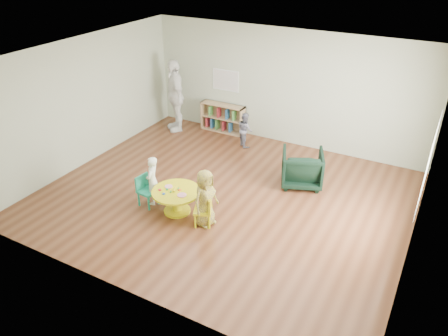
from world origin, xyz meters
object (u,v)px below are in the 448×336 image
at_px(activity_table, 176,197).
at_px(armchair, 302,168).
at_px(bookshelf, 223,118).
at_px(toddler, 245,130).
at_px(kid_chair_right, 205,210).
at_px(kid_chair_left, 146,189).
at_px(child_right, 205,198).
at_px(child_left, 152,181).
at_px(adult_caretaker, 175,95).

relative_size(activity_table, armchair, 1.09).
relative_size(bookshelf, toddler, 1.40).
height_order(kid_chair_right, toddler, toddler).
xyz_separation_m(kid_chair_left, kid_chair_right, (1.34, -0.03, -0.01)).
bearing_deg(toddler, child_right, 145.49).
bearing_deg(kid_chair_left, armchair, 139.20).
xyz_separation_m(kid_chair_right, child_right, (-0.01, 0.02, 0.23)).
xyz_separation_m(child_left, child_right, (1.25, -0.12, 0.05)).
height_order(armchair, child_left, child_left).
distance_m(kid_chair_right, adult_caretaker, 4.47).
xyz_separation_m(kid_chair_right, armchair, (1.03, 2.20, 0.07)).
bearing_deg(bookshelf, armchair, -30.67).
height_order(armchair, child_right, child_right).
relative_size(kid_chair_left, child_left, 0.62).
distance_m(armchair, adult_caretaker, 4.13).
height_order(bookshelf, child_left, child_left).
xyz_separation_m(armchair, child_right, (-1.03, -2.18, 0.16)).
relative_size(kid_chair_left, bookshelf, 0.51).
height_order(kid_chair_left, child_left, child_left).
xyz_separation_m(armchair, child_left, (-2.28, -2.06, 0.11)).
distance_m(bookshelf, child_left, 3.75).
height_order(activity_table, kid_chair_left, kid_chair_left).
relative_size(kid_chair_left, child_right, 0.56).
relative_size(armchair, child_left, 0.85).
height_order(kid_chair_left, armchair, armchair).
distance_m(activity_table, kid_chair_right, 0.69).
distance_m(kid_chair_left, toddler, 3.32).
bearing_deg(kid_chair_right, child_right, -5.87).
relative_size(kid_chair_left, toddler, 0.72).
relative_size(armchair, child_right, 0.77).
xyz_separation_m(activity_table, kid_chair_right, (0.68, -0.09, -0.00)).
relative_size(kid_chair_left, kid_chair_right, 1.04).
height_order(armchair, toddler, toddler).
bearing_deg(activity_table, kid_chair_left, -174.42).
bearing_deg(child_left, kid_chair_right, 66.94).
xyz_separation_m(kid_chair_right, child_left, (-1.26, 0.14, 0.18)).
xyz_separation_m(kid_chair_left, armchair, (2.37, 2.17, 0.05)).
distance_m(kid_chair_right, bookshelf, 4.24).
bearing_deg(toddler, adult_caretaker, 40.15).
distance_m(armchair, child_left, 3.08).
height_order(kid_chair_left, child_right, child_right).
xyz_separation_m(child_right, adult_caretaker, (-2.89, 3.33, 0.40)).
bearing_deg(child_left, activity_table, 68.58).
bearing_deg(activity_table, kid_chair_right, -7.61).
xyz_separation_m(activity_table, kid_chair_left, (-0.66, -0.06, 0.01)).
relative_size(armchair, toddler, 0.98).
bearing_deg(kid_chair_left, child_left, 148.67).
distance_m(kid_chair_left, child_right, 1.35).
xyz_separation_m(bookshelf, armchair, (2.79, -1.65, 0.02)).
height_order(activity_table, adult_caretaker, adult_caretaker).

